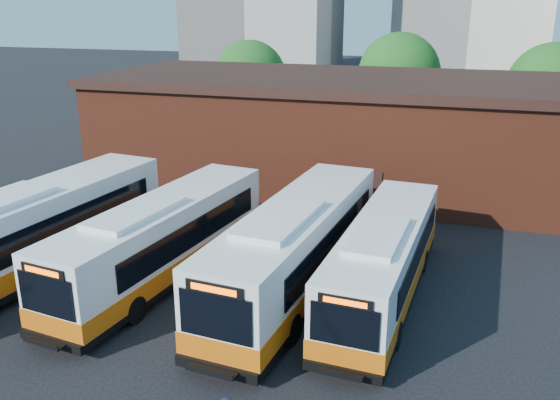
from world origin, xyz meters
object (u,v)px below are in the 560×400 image
(bus_east, at_px, (383,264))
(bus_west, at_px, (34,236))
(bus_midwest, at_px, (162,243))
(bus_mideast, at_px, (296,251))

(bus_east, bearing_deg, bus_west, -168.10)
(bus_west, xyz_separation_m, bus_midwest, (5.08, 1.18, -0.14))
(bus_west, bearing_deg, bus_east, 15.55)
(bus_midwest, bearing_deg, bus_mideast, 13.28)
(bus_mideast, bearing_deg, bus_midwest, -169.10)
(bus_west, distance_m, bus_east, 13.82)
(bus_east, bearing_deg, bus_midwest, -171.01)
(bus_mideast, bearing_deg, bus_east, 10.21)
(bus_mideast, xyz_separation_m, bus_east, (3.26, 0.28, -0.19))
(bus_mideast, bearing_deg, bus_west, -165.41)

